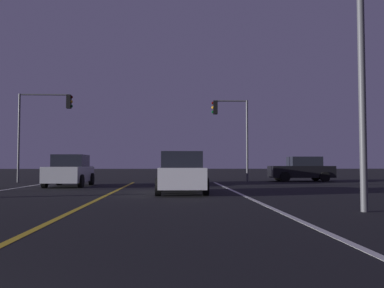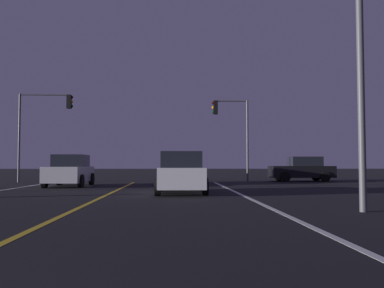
# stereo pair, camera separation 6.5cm
# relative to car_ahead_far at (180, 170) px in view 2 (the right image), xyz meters

# --- Properties ---
(lane_edge_right) EXTENTS (0.16, 32.01, 0.01)m
(lane_edge_right) POSITION_rel_car_ahead_far_xyz_m (2.29, -14.06, -0.82)
(lane_edge_right) COLOR silver
(lane_edge_right) RESTS_ON ground
(lane_center_divider) EXTENTS (0.16, 32.01, 0.01)m
(lane_center_divider) POSITION_rel_car_ahead_far_xyz_m (-2.96, -14.06, -0.82)
(lane_center_divider) COLOR gold
(lane_center_divider) RESTS_ON ground
(car_ahead_far) EXTENTS (2.02, 4.30, 1.70)m
(car_ahead_far) POSITION_rel_car_ahead_far_xyz_m (0.00, 0.00, 0.00)
(car_ahead_far) COLOR black
(car_ahead_far) RESTS_ON ground
(car_oncoming) EXTENTS (2.02, 4.30, 1.70)m
(car_oncoming) POSITION_rel_car_ahead_far_xyz_m (-5.92, -2.59, 0.00)
(car_oncoming) COLOR black
(car_oncoming) RESTS_ON ground
(car_crossing_side) EXTENTS (4.30, 2.02, 1.70)m
(car_crossing_side) POSITION_rel_car_ahead_far_xyz_m (8.51, 3.35, 0.00)
(car_crossing_side) COLOR black
(car_crossing_side) RESTS_ON ground
(car_lead_same_lane) EXTENTS (2.02, 4.30, 1.70)m
(car_lead_same_lane) POSITION_rel_car_ahead_far_xyz_m (-0.07, -8.08, 0.00)
(car_lead_same_lane) COLOR black
(car_lead_same_lane) RESTS_ON ground
(traffic_light_near_right) EXTENTS (2.46, 0.36, 5.48)m
(traffic_light_near_right) POSITION_rel_car_ahead_far_xyz_m (3.43, 2.45, 3.21)
(traffic_light_near_right) COLOR #4C4C51
(traffic_light_near_right) RESTS_ON ground
(traffic_light_near_left) EXTENTS (3.53, 0.36, 5.81)m
(traffic_light_near_left) POSITION_rel_car_ahead_far_xyz_m (-8.86, 2.45, 3.49)
(traffic_light_near_left) COLOR #4C4C51
(traffic_light_near_left) RESTS_ON ground
(street_lamp_right_near) EXTENTS (1.96, 0.44, 8.01)m
(street_lamp_right_near) POSITION_rel_car_ahead_far_xyz_m (3.99, -14.85, 4.25)
(street_lamp_right_near) COLOR #4C4C51
(street_lamp_right_near) RESTS_ON ground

